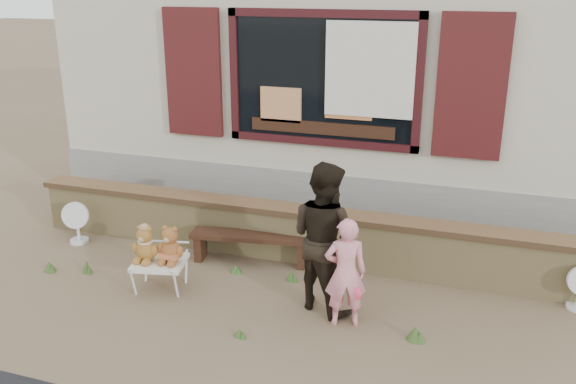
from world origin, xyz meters
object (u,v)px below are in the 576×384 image
(child, at_px, (345,272))
(folding_chair, at_px, (160,263))
(teddy_bear_right, at_px, (171,244))
(adult, at_px, (324,237))
(teddy_bear_left, at_px, (145,243))
(bench, at_px, (250,242))

(child, bearing_deg, folding_chair, -20.35)
(teddy_bear_right, distance_m, adult, 1.68)
(adult, bearing_deg, teddy_bear_left, 33.54)
(child, bearing_deg, teddy_bear_left, -19.46)
(teddy_bear_left, distance_m, child, 2.22)
(teddy_bear_left, bearing_deg, adult, -5.69)
(folding_chair, relative_size, child, 0.57)
(bench, relative_size, folding_chair, 2.26)
(teddy_bear_right, relative_size, adult, 0.27)
(folding_chair, height_order, teddy_bear_left, teddy_bear_left)
(teddy_bear_right, bearing_deg, bench, 46.24)
(teddy_bear_right, distance_m, child, 1.95)
(bench, bearing_deg, teddy_bear_left, -139.48)
(folding_chair, xyz_separation_m, adult, (1.79, 0.21, 0.48))
(child, xyz_separation_m, adult, (-0.29, 0.27, 0.22))
(teddy_bear_left, relative_size, adult, 0.26)
(teddy_bear_right, bearing_deg, adult, -6.64)
(bench, bearing_deg, folding_chair, -135.33)
(adult, bearing_deg, bench, -7.12)
(folding_chair, xyz_separation_m, teddy_bear_left, (-0.14, -0.03, 0.24))
(bench, relative_size, child, 1.30)
(folding_chair, distance_m, adult, 1.87)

